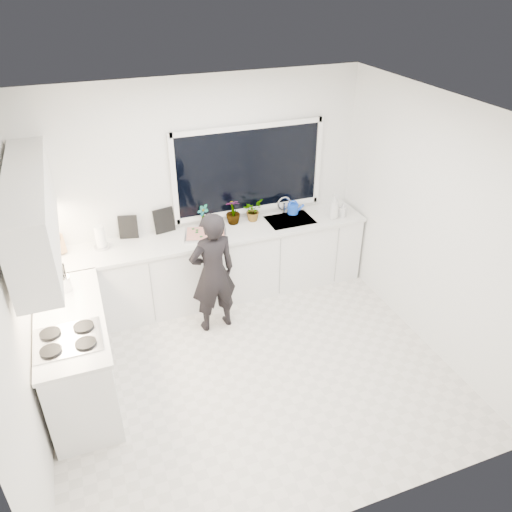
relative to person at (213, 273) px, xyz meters
name	(u,v)px	position (x,y,z in m)	size (l,w,h in m)	color
floor	(252,371)	(0.14, -0.87, -0.75)	(4.00, 3.50, 0.02)	beige
wall_back	(201,191)	(0.14, 0.89, 0.61)	(4.00, 0.02, 2.70)	white
wall_left	(16,308)	(-1.87, -0.87, 0.61)	(0.02, 3.50, 2.70)	white
wall_right	(432,227)	(2.15, -0.87, 0.61)	(0.02, 3.50, 2.70)	white
ceiling	(251,114)	(0.14, -0.87, 1.97)	(4.00, 3.50, 0.02)	white
window	(249,170)	(0.74, 0.86, 0.81)	(1.80, 0.02, 1.00)	black
base_cabinets_back	(212,267)	(0.14, 0.58, -0.30)	(3.92, 0.58, 0.88)	white
base_cabinets_left	(78,356)	(-1.53, -0.52, -0.30)	(0.58, 1.60, 0.88)	white
countertop_back	(210,235)	(0.14, 0.57, 0.16)	(3.94, 0.62, 0.04)	silver
countertop_left	(69,318)	(-1.53, -0.52, 0.16)	(0.62, 1.60, 0.04)	silver
upper_cabinets	(32,212)	(-1.65, -0.17, 1.11)	(0.34, 2.10, 0.70)	white
sink	(290,223)	(1.19, 0.58, 0.13)	(0.58, 0.42, 0.14)	silver
faucet	(284,205)	(1.19, 0.78, 0.29)	(0.03, 0.03, 0.22)	silver
stovetop	(68,339)	(-1.55, -0.87, 0.20)	(0.56, 0.48, 0.03)	black
person	(213,273)	(0.00, 0.00, 0.00)	(0.54, 0.35, 1.48)	black
pizza_tray	(206,234)	(0.08, 0.55, 0.20)	(0.48, 0.36, 0.03)	silver
pizza	(205,233)	(0.08, 0.55, 0.21)	(0.44, 0.32, 0.01)	#BC4019
watering_can	(293,209)	(1.30, 0.74, 0.25)	(0.14, 0.14, 0.13)	blue
paper_towel_roll	(101,238)	(-1.10, 0.68, 0.31)	(0.11, 0.11, 0.26)	white
knife_block	(58,245)	(-1.56, 0.72, 0.29)	(0.13, 0.10, 0.22)	brown
utensil_crock	(64,284)	(-1.53, -0.07, 0.26)	(0.13, 0.13, 0.16)	#B8B8BD
picture_frame_large	(128,227)	(-0.77, 0.82, 0.32)	(0.22, 0.02, 0.28)	black
picture_frame_small	(164,220)	(-0.35, 0.82, 0.33)	(0.25, 0.02, 0.30)	black
herb_plants	(237,212)	(0.54, 0.74, 0.33)	(0.88, 0.32, 0.32)	#26662D
soap_bottles	(336,207)	(1.76, 0.43, 0.33)	(0.26, 0.13, 0.32)	#D8BF66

